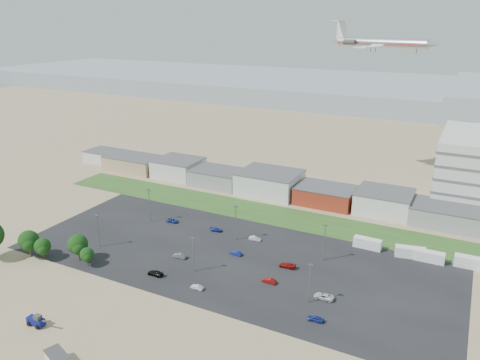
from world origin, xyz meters
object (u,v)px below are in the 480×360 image
Objects in this scene: parked_car_10 at (75,249)px; parked_car_12 at (287,265)px; parked_car_13 at (197,287)px; parked_car_1 at (269,281)px; portable_shed at (58,360)px; parked_car_11 at (255,238)px; parked_car_4 at (180,256)px; parked_car_3 at (155,273)px; box_trailer_a at (367,243)px; parked_car_6 at (216,230)px; airliner at (381,43)px; parked_car_9 at (173,221)px; parked_car_2 at (316,319)px; telehandler at (36,320)px; parked_car_7 at (236,253)px; parked_car_0 at (324,296)px.

parked_car_12 is (56.93, 18.67, 0.07)m from parked_car_10.
parked_car_1 is at bearing 126.06° from parked_car_13.
parked_car_10 is at bearing 151.67° from portable_shed.
parked_car_11 is 0.80× the size of parked_car_12.
parked_car_10 is at bearing -75.30° from parked_car_4.
parked_car_11 is (14.14, 29.78, -0.04)m from parked_car_3.
parked_car_11 is at bearing 154.20° from parked_car_3.
box_trailer_a reaches higher than parked_car_12.
parked_car_1 is at bearing -133.70° from parked_car_6.
parked_car_1 is at bearing 109.66° from parked_car_3.
box_trailer_a is 2.15× the size of parked_car_11.
airliner is 99.74m from parked_car_9.
parked_car_11 is at bearing -139.20° from parked_car_2.
parked_car_2 is at bearing 90.03° from parked_car_3.
parked_car_6 is at bearing 78.29° from telehandler.
parked_car_9 is at bearing -153.08° from parked_car_3.
box_trailer_a is 26.48m from parked_car_12.
parked_car_4 is at bearing -88.77° from parked_car_1.
parked_car_11 reaches higher than parked_car_10.
parked_car_7 is 10.63m from parked_car_11.
parked_car_9 is 45.05m from parked_car_12.
parked_car_0 is 1.33× the size of parked_car_7.
parked_car_3 is 1.13× the size of parked_car_6.
parked_car_1 is at bearing -118.56° from box_trailer_a.
telehandler reaches higher than parked_car_3.
parked_car_12 is 25.26m from parked_car_13.
parked_car_11 is (-27.52, 20.43, -0.06)m from parked_car_0.
parked_car_11 reaches higher than parked_car_7.
portable_shed is 35.63m from parked_car_3.
box_trailer_a is at bearing 50.08° from telehandler.
parked_car_0 is 1.22× the size of parked_car_6.
box_trailer_a is 30.91m from parked_car_0.
telehandler reaches higher than parked_car_11.
parked_car_3 is (-31.94, -99.25, -53.31)m from airliner.
parked_car_4 reaches higher than parked_car_6.
parked_car_11 reaches higher than parked_car_13.
box_trailer_a is 0.18× the size of airliner.
telehandler reaches higher than parked_car_9.
airliner is 10.48× the size of parked_car_10.
parked_car_2 is 42.69m from parked_car_3.
parked_car_11 is at bearing -94.98° from parked_car_9.
portable_shed is 67.61m from parked_car_9.
portable_shed is at bearing -24.97° from parked_car_1.
parked_car_12 is (-14.03, 18.84, 0.04)m from parked_car_2.
parked_car_9 is (-5.10, 57.90, -0.82)m from telehandler.
parked_car_1 is 0.93× the size of parked_car_9.
parked_car_9 is (-15.97, -0.58, -0.02)m from parked_car_6.
portable_shed is at bearing -5.88° from parked_car_7.
parked_car_12 is (28.36, 8.61, -0.00)m from parked_car_4.
parked_car_2 is at bearing 61.17° from parked_car_7.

